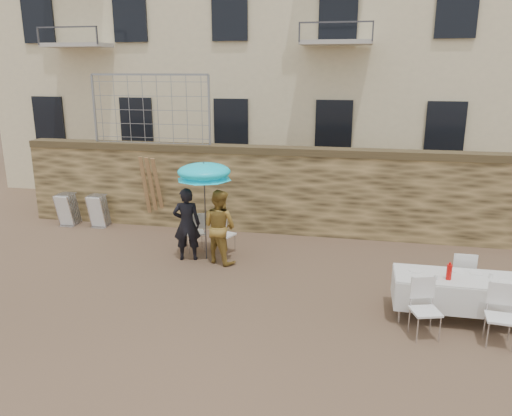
% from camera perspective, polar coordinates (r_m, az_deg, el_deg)
% --- Properties ---
extents(ground, '(80.00, 80.00, 0.00)m').
position_cam_1_polar(ground, '(8.79, -5.62, -12.51)').
color(ground, brown).
rests_on(ground, ground).
extents(stone_wall, '(13.00, 0.50, 2.20)m').
position_cam_1_polar(stone_wall, '(12.97, 0.79, 2.07)').
color(stone_wall, olive).
rests_on(stone_wall, ground).
extents(chain_link_fence, '(3.20, 0.06, 1.80)m').
position_cam_1_polar(chain_link_fence, '(13.55, -11.96, 10.89)').
color(chain_link_fence, gray).
rests_on(chain_link_fence, stone_wall).
extents(man_suit, '(0.68, 0.53, 1.65)m').
position_cam_1_polar(man_suit, '(11.13, -7.91, -1.85)').
color(man_suit, black).
rests_on(man_suit, ground).
extents(woman_dress, '(0.98, 0.90, 1.64)m').
position_cam_1_polar(woman_dress, '(10.91, -4.19, -2.11)').
color(woman_dress, gold).
rests_on(woman_dress, ground).
extents(umbrella, '(1.20, 1.20, 2.05)m').
position_cam_1_polar(umbrella, '(10.82, -5.95, 3.82)').
color(umbrella, '#3F3F44').
rests_on(umbrella, ground).
extents(couple_chair_left, '(0.65, 0.65, 0.96)m').
position_cam_1_polar(couple_chair_left, '(11.73, -6.95, -2.67)').
color(couple_chair_left, white).
rests_on(couple_chair_left, ground).
extents(couple_chair_right, '(0.61, 0.61, 0.96)m').
position_cam_1_polar(couple_chair_right, '(11.53, -3.65, -2.90)').
color(couple_chair_right, white).
rests_on(couple_chair_right, ground).
extents(banquet_table, '(2.10, 0.85, 0.78)m').
position_cam_1_polar(banquet_table, '(9.11, 22.20, -7.55)').
color(banquet_table, silver).
rests_on(banquet_table, ground).
extents(soda_bottle, '(0.09, 0.09, 0.26)m').
position_cam_1_polar(soda_bottle, '(8.87, 21.20, -6.84)').
color(soda_bottle, red).
rests_on(soda_bottle, banquet_table).
extents(table_chair_front_left, '(0.60, 0.60, 0.96)m').
position_cam_1_polar(table_chair_front_left, '(8.43, 18.82, -10.95)').
color(table_chair_front_left, white).
rests_on(table_chair_front_left, ground).
extents(table_chair_front_right, '(0.52, 0.52, 0.96)m').
position_cam_1_polar(table_chair_front_right, '(8.65, 26.19, -11.07)').
color(table_chair_front_right, white).
rests_on(table_chair_front_right, ground).
extents(table_chair_back, '(0.48, 0.48, 0.96)m').
position_cam_1_polar(table_chair_back, '(9.97, 22.41, -7.14)').
color(table_chair_back, white).
rests_on(table_chair_back, ground).
extents(chair_stack_left, '(0.46, 0.55, 0.92)m').
position_cam_1_polar(chair_stack_left, '(14.65, -20.31, 0.08)').
color(chair_stack_left, white).
rests_on(chair_stack_left, ground).
extents(chair_stack_right, '(0.46, 0.47, 0.92)m').
position_cam_1_polar(chair_stack_right, '(14.20, -17.23, -0.12)').
color(chair_stack_right, white).
rests_on(chair_stack_right, ground).
extents(wood_planks, '(0.70, 0.20, 2.00)m').
position_cam_1_polar(wood_planks, '(13.43, -11.27, 1.80)').
color(wood_planks, '#A37749').
rests_on(wood_planks, ground).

